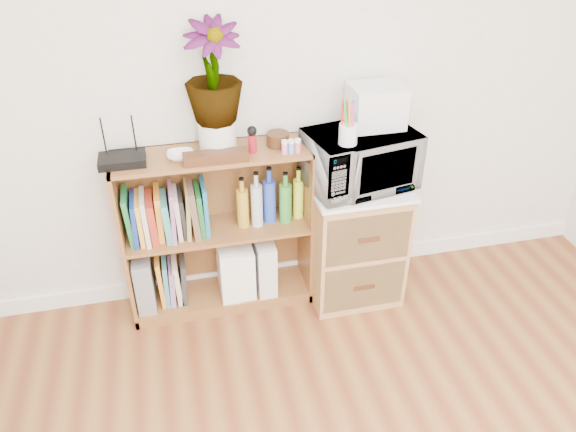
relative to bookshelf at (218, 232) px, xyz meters
name	(u,v)px	position (x,y,z in m)	size (l,w,h in m)	color
skirting_board	(277,269)	(0.35, 0.14, -0.42)	(4.00, 0.02, 0.10)	white
bookshelf	(218,232)	(0.00, 0.00, 0.00)	(1.00, 0.30, 0.95)	brown
wicker_unit	(353,240)	(0.75, -0.08, -0.12)	(0.50, 0.45, 0.70)	#9E7542
microwave	(360,159)	(0.75, -0.08, 0.39)	(0.54, 0.37, 0.30)	white
pen_cup	(348,134)	(0.64, -0.19, 0.59)	(0.09, 0.09, 0.10)	white
small_appliance	(376,106)	(0.84, -0.01, 0.65)	(0.27, 0.22, 0.21)	silver
router	(122,160)	(-0.43, -0.02, 0.49)	(0.22, 0.15, 0.04)	black
white_bowl	(180,156)	(-0.15, -0.03, 0.49)	(0.13, 0.13, 0.03)	white
plant_pot	(218,136)	(0.04, 0.02, 0.55)	(0.18, 0.18, 0.16)	silver
potted_plant	(213,72)	(0.04, 0.02, 0.87)	(0.27, 0.27, 0.48)	#356829
trinket_box	(216,157)	(0.01, -0.10, 0.50)	(0.31, 0.08, 0.05)	#38200F
kokeshi_doll	(252,144)	(0.20, -0.04, 0.52)	(0.04, 0.04, 0.09)	maroon
wooden_bowl	(278,139)	(0.34, 0.01, 0.51)	(0.12, 0.12, 0.07)	#351E0E
paint_jars	(291,148)	(0.38, -0.09, 0.50)	(0.11, 0.04, 0.06)	pink
file_box	(144,278)	(-0.42, 0.00, -0.24)	(0.10, 0.26, 0.32)	gray
magazine_holder_left	(228,268)	(0.04, -0.01, -0.24)	(0.10, 0.26, 0.32)	white
magazine_holder_mid	(243,266)	(0.13, -0.01, -0.25)	(0.10, 0.25, 0.31)	white
magazine_holder_right	(264,262)	(0.25, -0.01, -0.24)	(0.10, 0.26, 0.33)	silver
cookbooks	(168,214)	(-0.25, 0.00, 0.15)	(0.42, 0.20, 0.29)	#227F3F
liquor_bottles	(270,198)	(0.29, 0.00, 0.17)	(0.37, 0.07, 0.32)	gold
lower_books	(172,279)	(-0.28, 0.00, -0.27)	(0.16, 0.19, 0.30)	orange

